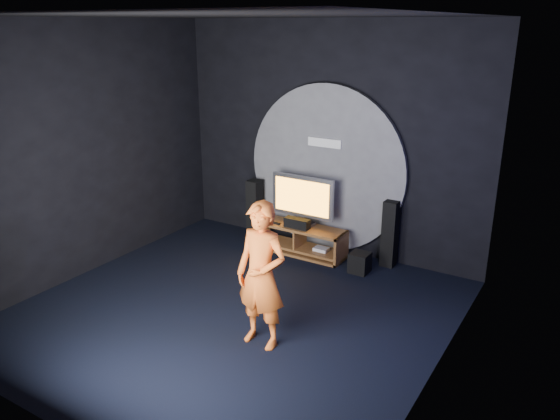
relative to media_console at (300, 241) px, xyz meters
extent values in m
plane|color=black|center=(0.21, -2.05, -0.19)|extent=(5.00, 5.00, 0.00)
cube|color=black|center=(0.21, 0.45, 1.56)|extent=(5.00, 0.04, 3.50)
cube|color=black|center=(0.21, -4.55, 1.56)|extent=(5.00, 0.04, 3.50)
cube|color=black|center=(-2.29, -2.05, 1.56)|extent=(0.04, 5.00, 3.50)
cube|color=black|center=(2.71, -2.05, 1.56)|extent=(0.04, 5.00, 3.50)
cube|color=black|center=(0.21, -2.05, 3.31)|extent=(5.00, 5.00, 0.01)
cylinder|color=#515156|center=(0.21, 0.39, 1.11)|extent=(2.60, 0.08, 2.60)
cube|color=white|center=(0.21, 0.34, 1.53)|extent=(0.55, 0.03, 0.13)
cube|color=#9C6130|center=(-0.01, 0.00, 0.24)|extent=(1.47, 0.45, 0.04)
cube|color=#9C6130|center=(-0.01, 0.00, -0.09)|extent=(1.42, 0.42, 0.04)
cube|color=#9C6130|center=(-0.72, 0.00, 0.03)|extent=(0.04, 0.45, 0.45)
cube|color=#9C6130|center=(0.71, 0.00, 0.03)|extent=(0.04, 0.45, 0.45)
cube|color=#9C6130|center=(-0.01, 0.00, 0.07)|extent=(0.03, 0.40, 0.29)
cube|color=#9C6130|center=(-0.01, 0.00, -0.17)|extent=(1.47, 0.45, 0.04)
cube|color=silver|center=(0.37, 0.00, -0.05)|extent=(0.22, 0.16, 0.05)
cube|color=#A5A5AC|center=(-0.01, 0.07, 0.28)|extent=(0.36, 0.22, 0.04)
cylinder|color=#A5A5AC|center=(-0.01, 0.07, 0.35)|extent=(0.07, 0.07, 0.10)
cube|color=#A5A5AC|center=(-0.01, 0.07, 0.72)|extent=(1.04, 0.06, 0.64)
cube|color=orange|center=(-0.01, 0.04, 0.72)|extent=(0.92, 0.01, 0.53)
cube|color=black|center=(-0.01, -0.09, 0.33)|extent=(0.40, 0.15, 0.15)
cube|color=black|center=(-0.39, -0.12, 0.27)|extent=(0.18, 0.05, 0.02)
cube|color=black|center=(-0.96, 0.15, 0.31)|extent=(0.20, 0.22, 1.00)
cube|color=black|center=(1.34, 0.30, 0.31)|extent=(0.20, 0.22, 1.00)
cube|color=black|center=(1.08, -0.15, -0.05)|extent=(0.27, 0.27, 0.30)
imported|color=#D85B1D|center=(0.90, -2.44, 0.64)|extent=(0.61, 0.41, 1.67)
camera|label=1|loc=(3.88, -6.88, 3.23)|focal=35.00mm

